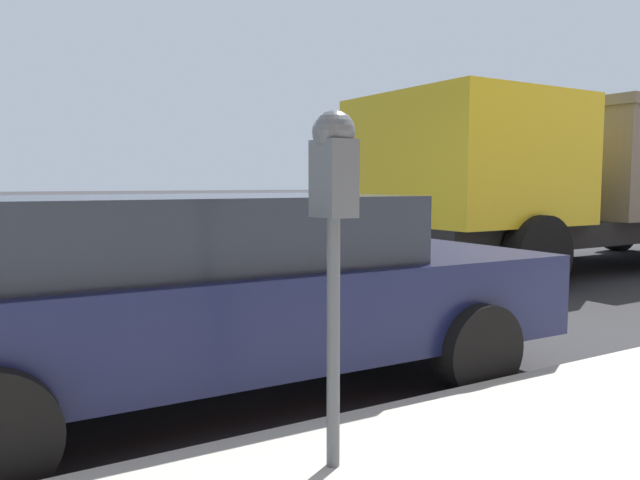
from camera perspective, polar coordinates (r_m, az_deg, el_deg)
name	(u,v)px	position (r m, az deg, el deg)	size (l,w,h in m)	color
ground_plane	(247,344)	(5.72, -6.68, -9.46)	(220.00, 220.00, 0.00)	#2B2B2D
parking_meter	(333,197)	(2.75, 1.24, 3.98)	(0.21, 0.19, 1.61)	#4C5156
car_navy	(216,288)	(4.30, -9.48, -4.33)	(2.11, 4.78, 1.36)	#14193D
dump_truck	(596,175)	(11.72, 23.93, 5.48)	(3.15, 8.60, 2.74)	black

